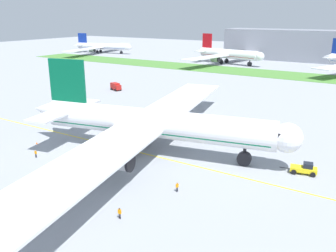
{
  "coord_description": "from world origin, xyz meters",
  "views": [
    {
      "loc": [
        42.41,
        -50.92,
        26.84
      ],
      "look_at": [
        2.99,
        11.31,
        3.91
      ],
      "focal_mm": 38.5,
      "sensor_mm": 36.0,
      "label": 1
    }
  ],
  "objects_px": {
    "ground_crew_wingwalker_starboard": "(36,153)",
    "parked_airliner_far_centre": "(228,54)",
    "ground_crew_wingwalker_port": "(177,186)",
    "traffic_cone_near_nose": "(37,143)",
    "parked_airliner_far_left": "(102,46)",
    "pushback_tug": "(304,169)",
    "ground_crew_marshaller_front": "(120,212)",
    "service_truck_baggage_loader": "(116,86)",
    "airliner_foreground": "(151,124)"
  },
  "relations": [
    {
      "from": "ground_crew_wingwalker_starboard",
      "to": "parked_airliner_far_centre",
      "type": "xyz_separation_m",
      "value": [
        -24.33,
        149.07,
        4.54
      ]
    },
    {
      "from": "pushback_tug",
      "to": "service_truck_baggage_loader",
      "type": "xyz_separation_m",
      "value": [
        -75.39,
        38.33,
        0.48
      ]
    },
    {
      "from": "service_truck_baggage_loader",
      "to": "parked_airliner_far_centre",
      "type": "xyz_separation_m",
      "value": [
        5.03,
        90.39,
        4.04
      ]
    },
    {
      "from": "parked_airliner_far_left",
      "to": "parked_airliner_far_centre",
      "type": "bearing_deg",
      "value": -3.86
    },
    {
      "from": "service_truck_baggage_loader",
      "to": "parked_airliner_far_left",
      "type": "height_order",
      "value": "parked_airliner_far_left"
    },
    {
      "from": "airliner_foreground",
      "to": "parked_airliner_far_centre",
      "type": "height_order",
      "value": "airliner_foreground"
    },
    {
      "from": "traffic_cone_near_nose",
      "to": "parked_airliner_far_left",
      "type": "relative_size",
      "value": 0.01
    },
    {
      "from": "ground_crew_wingwalker_port",
      "to": "airliner_foreground",
      "type": "bearing_deg",
      "value": 138.4
    },
    {
      "from": "ground_crew_marshaller_front",
      "to": "service_truck_baggage_loader",
      "type": "relative_size",
      "value": 0.33
    },
    {
      "from": "ground_crew_marshaller_front",
      "to": "traffic_cone_near_nose",
      "type": "xyz_separation_m",
      "value": [
        -34.44,
        13.54,
        -0.73
      ]
    },
    {
      "from": "airliner_foreground",
      "to": "ground_crew_marshaller_front",
      "type": "relative_size",
      "value": 54.11
    },
    {
      "from": "ground_crew_wingwalker_port",
      "to": "ground_crew_wingwalker_starboard",
      "type": "bearing_deg",
      "value": -175.15
    },
    {
      "from": "parked_airliner_far_left",
      "to": "parked_airliner_far_centre",
      "type": "distance_m",
      "value": 100.65
    },
    {
      "from": "ground_crew_marshaller_front",
      "to": "parked_airliner_far_left",
      "type": "height_order",
      "value": "parked_airliner_far_left"
    },
    {
      "from": "ground_crew_wingwalker_starboard",
      "to": "ground_crew_marshaller_front",
      "type": "bearing_deg",
      "value": -16.61
    },
    {
      "from": "service_truck_baggage_loader",
      "to": "traffic_cone_near_nose",
      "type": "bearing_deg",
      "value": -66.76
    },
    {
      "from": "ground_crew_marshaller_front",
      "to": "parked_airliner_far_left",
      "type": "bearing_deg",
      "value": 132.94
    },
    {
      "from": "parked_airliner_far_left",
      "to": "pushback_tug",
      "type": "bearing_deg",
      "value": -38.43
    },
    {
      "from": "ground_crew_marshaller_front",
      "to": "parked_airliner_far_centre",
      "type": "distance_m",
      "value": 165.98
    },
    {
      "from": "pushback_tug",
      "to": "ground_crew_wingwalker_port",
      "type": "xyz_separation_m",
      "value": [
        -15.38,
        -17.74,
        0.01
      ]
    },
    {
      "from": "pushback_tug",
      "to": "parked_airliner_far_left",
      "type": "relative_size",
      "value": 0.08
    },
    {
      "from": "parked_airliner_far_left",
      "to": "traffic_cone_near_nose",
      "type": "bearing_deg",
      "value": -51.85
    },
    {
      "from": "traffic_cone_near_nose",
      "to": "parked_airliner_far_left",
      "type": "height_order",
      "value": "parked_airliner_far_left"
    },
    {
      "from": "ground_crew_marshaller_front",
      "to": "ground_crew_wingwalker_starboard",
      "type": "xyz_separation_m",
      "value": [
        -28.06,
        8.37,
        -0.07
      ]
    },
    {
      "from": "airliner_foreground",
      "to": "traffic_cone_near_nose",
      "type": "xyz_separation_m",
      "value": [
        -23.79,
        -9.18,
        -5.83
      ]
    },
    {
      "from": "ground_crew_wingwalker_port",
      "to": "parked_airliner_far_left",
      "type": "bearing_deg",
      "value": 135.4
    },
    {
      "from": "ground_crew_marshaller_front",
      "to": "service_truck_baggage_loader",
      "type": "height_order",
      "value": "service_truck_baggage_loader"
    },
    {
      "from": "pushback_tug",
      "to": "ground_crew_marshaller_front",
      "type": "height_order",
      "value": "pushback_tug"
    },
    {
      "from": "ground_crew_wingwalker_port",
      "to": "service_truck_baggage_loader",
      "type": "bearing_deg",
      "value": 136.94
    },
    {
      "from": "pushback_tug",
      "to": "ground_crew_wingwalker_starboard",
      "type": "relative_size",
      "value": 4.07
    },
    {
      "from": "pushback_tug",
      "to": "service_truck_baggage_loader",
      "type": "relative_size",
      "value": 1.26
    },
    {
      "from": "traffic_cone_near_nose",
      "to": "parked_airliner_far_centre",
      "type": "distance_m",
      "value": 145.1
    },
    {
      "from": "airliner_foreground",
      "to": "ground_crew_wingwalker_starboard",
      "type": "bearing_deg",
      "value": -140.49
    },
    {
      "from": "ground_crew_wingwalker_port",
      "to": "traffic_cone_near_nose",
      "type": "bearing_deg",
      "value": 176.03
    },
    {
      "from": "airliner_foreground",
      "to": "parked_airliner_far_centre",
      "type": "distance_m",
      "value": 141.03
    },
    {
      "from": "ground_crew_wingwalker_starboard",
      "to": "traffic_cone_near_nose",
      "type": "relative_size",
      "value": 2.69
    },
    {
      "from": "ground_crew_wingwalker_port",
      "to": "traffic_cone_near_nose",
      "type": "relative_size",
      "value": 2.76
    },
    {
      "from": "airliner_foreground",
      "to": "ground_crew_wingwalker_port",
      "type": "distance_m",
      "value": 18.43
    },
    {
      "from": "service_truck_baggage_loader",
      "to": "parked_airliner_far_centre",
      "type": "distance_m",
      "value": 90.62
    },
    {
      "from": "airliner_foreground",
      "to": "parked_airliner_far_left",
      "type": "height_order",
      "value": "airliner_foreground"
    },
    {
      "from": "traffic_cone_near_nose",
      "to": "parked_airliner_far_centre",
      "type": "height_order",
      "value": "parked_airliner_far_centre"
    },
    {
      "from": "pushback_tug",
      "to": "ground_crew_wingwalker_port",
      "type": "relative_size",
      "value": 3.96
    },
    {
      "from": "parked_airliner_far_centre",
      "to": "parked_airliner_far_left",
      "type": "bearing_deg",
      "value": 176.14
    },
    {
      "from": "service_truck_baggage_loader",
      "to": "ground_crew_wingwalker_starboard",
      "type": "bearing_deg",
      "value": -63.41
    },
    {
      "from": "pushback_tug",
      "to": "ground_crew_wingwalker_starboard",
      "type": "bearing_deg",
      "value": -156.15
    },
    {
      "from": "pushback_tug",
      "to": "traffic_cone_near_nose",
      "type": "relative_size",
      "value": 10.93
    },
    {
      "from": "ground_crew_marshaller_front",
      "to": "ground_crew_wingwalker_starboard",
      "type": "distance_m",
      "value": 29.28
    },
    {
      "from": "pushback_tug",
      "to": "parked_airliner_far_left",
      "type": "height_order",
      "value": "parked_airliner_far_left"
    },
    {
      "from": "pushback_tug",
      "to": "parked_airliner_far_left",
      "type": "bearing_deg",
      "value": 141.57
    },
    {
      "from": "parked_airliner_far_centre",
      "to": "traffic_cone_near_nose",
      "type": "bearing_deg",
      "value": -82.89
    }
  ]
}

